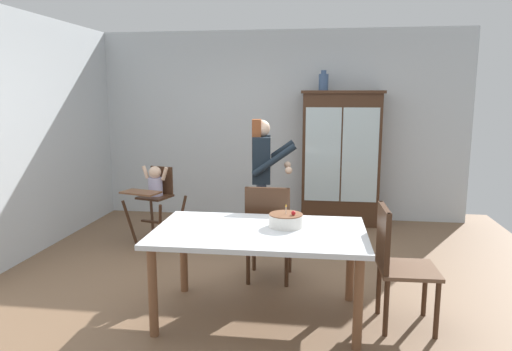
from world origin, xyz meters
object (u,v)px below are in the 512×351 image
at_px(birthday_cake, 286,220).
at_px(dining_chair_right_end, 395,258).
at_px(adult_person, 262,169).
at_px(ceramic_vase, 324,82).
at_px(dining_table, 260,240).
at_px(dining_chair_far_side, 268,227).
at_px(high_chair_with_toddler, 155,190).
at_px(china_cabinet, 341,158).

height_order(birthday_cake, dining_chair_right_end, dining_chair_right_end).
height_order(adult_person, dining_chair_right_end, adult_person).
bearing_deg(ceramic_vase, dining_table, -99.25).
distance_m(birthday_cake, dining_chair_far_side, 0.68).
xyz_separation_m(high_chair_with_toddler, dining_table, (1.52, -1.77, 0.00)).
xyz_separation_m(dining_table, dining_chair_right_end, (1.06, 0.01, -0.10)).
xyz_separation_m(ceramic_vase, dining_chair_far_side, (-0.49, -2.25, -1.42)).
bearing_deg(birthday_cake, ceramic_vase, 84.34).
height_order(high_chair_with_toddler, dining_chair_far_side, dining_chair_far_side).
height_order(china_cabinet, dining_table, china_cabinet).
xyz_separation_m(high_chair_with_toddler, birthday_cake, (1.72, -1.65, 0.14)).
bearing_deg(dining_chair_far_side, dining_table, 91.34).
distance_m(china_cabinet, birthday_cake, 2.90).
bearing_deg(high_chair_with_toddler, dining_chair_far_side, -18.96).
distance_m(china_cabinet, dining_table, 3.07).
distance_m(high_chair_with_toddler, dining_table, 2.34).
xyz_separation_m(china_cabinet, high_chair_with_toddler, (-2.26, -1.19, -0.28)).
relative_size(high_chair_with_toddler, dining_table, 0.56).
xyz_separation_m(high_chair_with_toddler, adult_person, (1.33, -0.15, 0.31)).
height_order(dining_chair_far_side, dining_chair_right_end, same).
relative_size(adult_person, dining_chair_right_end, 1.59).
bearing_deg(adult_person, dining_chair_far_side, -175.17).
relative_size(ceramic_vase, dining_chair_far_side, 0.28).
bearing_deg(birthday_cake, high_chair_with_toddler, 136.16).
relative_size(adult_person, dining_table, 0.90).
distance_m(high_chair_with_toddler, adult_person, 1.38).
relative_size(high_chair_with_toddler, dining_chair_right_end, 0.99).
height_order(china_cabinet, ceramic_vase, ceramic_vase).
bearing_deg(high_chair_with_toddler, dining_table, -33.49).
relative_size(dining_table, dining_chair_right_end, 1.77).
relative_size(china_cabinet, birthday_cake, 6.62).
xyz_separation_m(adult_person, dining_chair_right_end, (1.25, -1.62, -0.41)).
distance_m(dining_chair_far_side, dining_chair_right_end, 1.29).
bearing_deg(china_cabinet, ceramic_vase, 179.18).
bearing_deg(ceramic_vase, dining_chair_right_end, -78.93).
distance_m(ceramic_vase, high_chair_with_toddler, 2.68).
xyz_separation_m(china_cabinet, dining_chair_far_side, (-0.75, -2.25, -0.38)).
height_order(dining_table, dining_chair_right_end, dining_chair_right_end).
distance_m(ceramic_vase, birthday_cake, 3.10).
bearing_deg(dining_table, china_cabinet, 75.94).
xyz_separation_m(china_cabinet, adult_person, (-0.93, -1.34, 0.04)).
bearing_deg(adult_person, dining_chair_right_end, -148.52).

